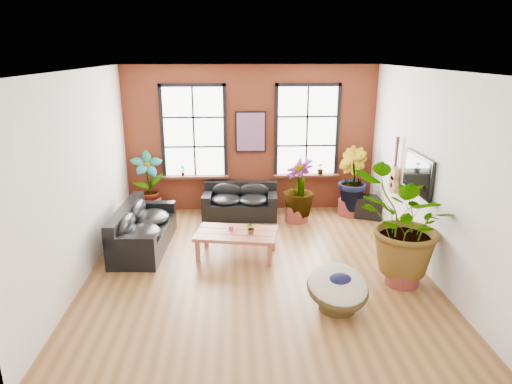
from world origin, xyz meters
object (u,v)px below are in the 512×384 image
coffee_table (236,235)px  papasan_chair (338,288)px  sofa_left (141,230)px  sofa_back (240,202)px

coffee_table → papasan_chair: size_ratio=1.45×
sofa_left → coffee_table: size_ratio=1.34×
sofa_back → sofa_left: sofa_left is taller
sofa_back → sofa_left: (-2.00, -1.72, 0.03)m
sofa_back → coffee_table: 2.20m
sofa_back → sofa_left: 2.64m
sofa_back → sofa_left: size_ratio=0.81×
coffee_table → papasan_chair: papasan_chair is taller
sofa_back → coffee_table: bearing=-88.8°
sofa_back → coffee_table: sofa_back is taller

